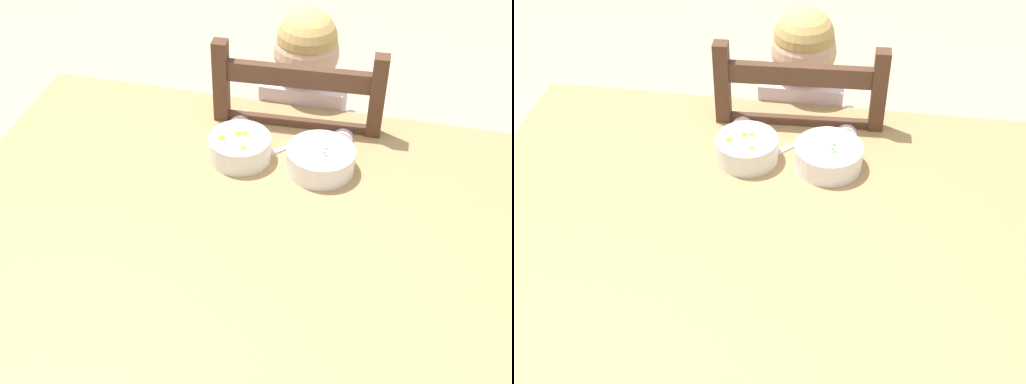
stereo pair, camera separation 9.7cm
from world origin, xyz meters
TOP-DOWN VIEW (x-y plane):
  - dining_table at (0.00, 0.00)m, footprint 1.30×0.98m
  - dining_chair at (0.03, 0.54)m, footprint 0.44×0.44m
  - child_figure at (0.03, 0.53)m, footprint 0.32×0.31m
  - bowl_of_peas at (0.13, 0.24)m, footprint 0.16×0.16m
  - bowl_of_carrots at (-0.06, 0.24)m, footprint 0.15×0.15m
  - spoon at (-0.01, 0.25)m, footprint 0.11×0.11m

SIDE VIEW (x-z plane):
  - dining_chair at x=0.03m, z-range -0.02..0.92m
  - dining_table at x=0.00m, z-range 0.27..0.99m
  - child_figure at x=0.03m, z-range 0.15..1.11m
  - spoon at x=-0.01m, z-range 0.72..0.73m
  - bowl_of_peas at x=0.13m, z-range 0.72..0.78m
  - bowl_of_carrots at x=-0.06m, z-range 0.72..0.78m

